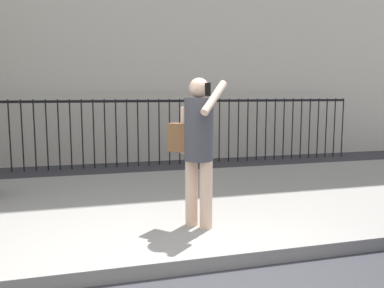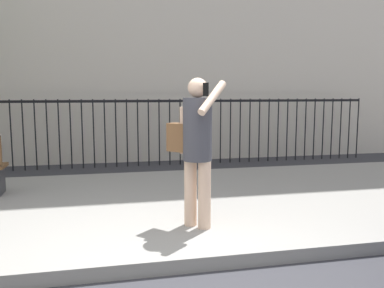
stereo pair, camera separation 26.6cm
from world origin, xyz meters
The scene contains 4 objects.
ground_plane centered at (0.00, 0.00, 0.00)m, with size 60.00×60.00×0.00m, color #333338.
sidewalk centered at (0.00, 2.20, 0.07)m, with size 28.00×4.40×0.15m, color gray.
iron_fence centered at (0.00, 5.90, 1.02)m, with size 12.03×0.04×1.60m.
pedestrian_on_phone centered at (0.40, 0.93, 1.18)m, with size 0.69×0.70×1.76m.
Camera 1 is at (-0.89, -3.53, 1.74)m, focal length 37.37 mm.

